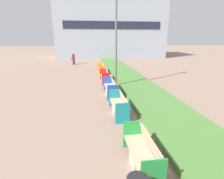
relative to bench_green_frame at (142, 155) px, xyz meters
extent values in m
cube|color=#4C7A38|center=(2.26, 4.66, -0.27)|extent=(2.80, 120.00, 0.18)
cube|color=#939EAD|center=(3.06, 30.60, 4.74)|extent=(19.39, 8.31, 10.20)
cube|color=#1E2333|center=(3.06, 26.39, 5.25)|extent=(16.29, 0.08, 1.20)
cube|color=#ADA8A0|center=(-0.04, 0.00, -0.16)|extent=(0.52, 0.60, 0.42)
cube|color=tan|center=(-0.04, 0.00, 0.07)|extent=(0.58, 1.85, 0.05)
cube|color=tan|center=(0.23, 0.00, 0.34)|extent=(0.14, 1.77, 0.48)
cube|color=#238C3D|center=(-0.04, -0.94, 0.11)|extent=(0.62, 0.04, 0.94)
cube|color=#238C3D|center=(-0.04, 0.94, 0.11)|extent=(0.62, 0.04, 0.94)
cube|color=#ADA8A0|center=(-0.04, 3.62, -0.16)|extent=(0.52, 0.60, 0.42)
cube|color=tan|center=(-0.04, 3.62, 0.07)|extent=(0.58, 2.02, 0.05)
cube|color=tan|center=(0.23, 3.62, 0.34)|extent=(0.14, 1.94, 0.48)
cube|color=#197A7F|center=(-0.04, 2.59, 0.11)|extent=(0.62, 0.04, 0.94)
cube|color=#197A7F|center=(-0.04, 4.65, 0.11)|extent=(0.62, 0.04, 0.94)
cube|color=#ADA8A0|center=(-0.04, 6.69, -0.16)|extent=(0.52, 0.60, 0.42)
cube|color=tan|center=(-0.04, 6.69, 0.07)|extent=(0.58, 2.29, 0.05)
cube|color=tan|center=(0.23, 6.69, 0.34)|extent=(0.14, 2.19, 0.48)
cube|color=blue|center=(-0.04, 5.53, 0.11)|extent=(0.62, 0.04, 0.94)
cube|color=blue|center=(-0.04, 7.85, 0.11)|extent=(0.62, 0.04, 0.94)
cube|color=#ADA8A0|center=(-0.04, 10.22, -0.16)|extent=(0.52, 0.60, 0.42)
cube|color=tan|center=(-0.04, 10.22, 0.07)|extent=(0.58, 1.92, 0.05)
cube|color=tan|center=(0.23, 10.22, 0.34)|extent=(0.14, 1.84, 0.48)
cube|color=red|center=(-0.04, 9.24, 0.11)|extent=(0.62, 0.04, 0.94)
cube|color=red|center=(-0.04, 11.20, 0.11)|extent=(0.62, 0.04, 0.94)
cube|color=#ADA8A0|center=(-0.04, 14.03, -0.16)|extent=(0.52, 0.60, 0.42)
cube|color=tan|center=(-0.04, 14.03, 0.07)|extent=(0.58, 2.24, 0.05)
cube|color=tan|center=(0.23, 14.03, 0.34)|extent=(0.14, 2.15, 0.48)
cube|color=orange|center=(-0.04, 12.89, 0.11)|extent=(0.62, 0.04, 0.94)
cube|color=orange|center=(-0.04, 15.17, 0.11)|extent=(0.62, 0.04, 0.94)
cylinder|color=#56595B|center=(0.61, 8.36, 3.89)|extent=(0.14, 0.14, 8.50)
cube|color=#232633|center=(-3.27, 20.73, 0.04)|extent=(0.30, 0.22, 0.80)
cube|color=maroon|center=(-3.27, 20.73, 0.77)|extent=(0.38, 0.24, 0.65)
sphere|color=tan|center=(-3.27, 20.73, 1.20)|extent=(0.22, 0.22, 0.22)
cube|color=maroon|center=(-3.55, 20.73, 0.40)|extent=(0.12, 0.20, 0.18)
camera|label=1|loc=(-1.42, -4.03, 3.15)|focal=28.00mm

